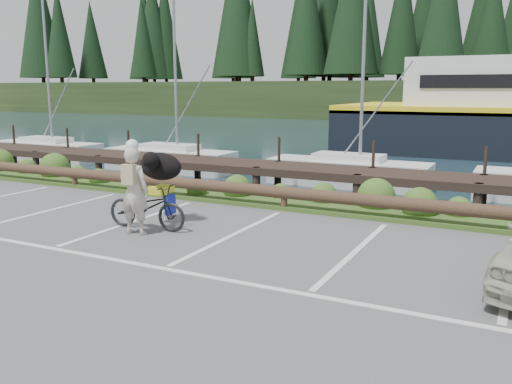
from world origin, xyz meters
TOP-DOWN VIEW (x-y plane):
  - ground at (0.00, 0.00)m, footprint 72.00×72.00m
  - harbor_backdrop at (0.39, 78.47)m, footprint 170.00×160.00m
  - vegetation_strip at (0.00, 5.30)m, footprint 34.00×1.60m
  - log_rail at (0.00, 4.60)m, footprint 32.00×0.30m
  - bicycle at (-1.90, 1.60)m, footprint 1.91×0.80m
  - cyclist at (-1.86, 1.16)m, footprint 0.70×0.49m
  - dog at (-1.95, 2.19)m, footprint 0.61×1.11m

SIDE VIEW (x-z plane):
  - harbor_backdrop at x=0.39m, z-range -15.00..15.00m
  - ground at x=0.00m, z-range 0.00..0.00m
  - log_rail at x=0.00m, z-range -0.30..0.30m
  - vegetation_strip at x=0.00m, z-range 0.00..0.10m
  - bicycle at x=-1.90m, z-range 0.00..0.98m
  - cyclist at x=-1.86m, z-range 0.00..1.83m
  - dog at x=-1.95m, z-range 0.98..1.60m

